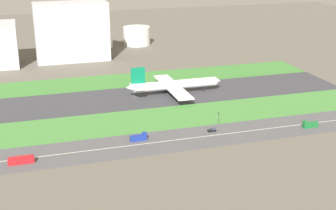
{
  "coord_description": "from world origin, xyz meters",
  "views": [
    {
      "loc": [
        -65.38,
        -283.86,
        95.86
      ],
      "look_at": [
        10.9,
        -36.5,
        6.0
      ],
      "focal_mm": 50.97,
      "sensor_mm": 36.0,
      "label": 1
    }
  ],
  "objects_px": {
    "fuel_tank_centre": "(100,38)",
    "fuel_tank_east": "(137,36)",
    "hangar_building": "(72,32)",
    "fuel_tank_west": "(70,40)",
    "traffic_light": "(219,118)",
    "truck_0": "(310,125)",
    "airliner": "(173,85)",
    "truck_1": "(139,137)",
    "car_1": "(212,130)",
    "bus_0": "(21,160)"
  },
  "relations": [
    {
      "from": "airliner",
      "to": "car_1",
      "type": "bearing_deg",
      "value": -89.93
    },
    {
      "from": "hangar_building",
      "to": "fuel_tank_west",
      "type": "relative_size",
      "value": 3.52
    },
    {
      "from": "car_1",
      "to": "truck_1",
      "type": "distance_m",
      "value": 39.81
    },
    {
      "from": "truck_1",
      "to": "fuel_tank_west",
      "type": "height_order",
      "value": "fuel_tank_west"
    },
    {
      "from": "fuel_tank_centre",
      "to": "fuel_tank_west",
      "type": "bearing_deg",
      "value": 180.0
    },
    {
      "from": "truck_1",
      "to": "fuel_tank_west",
      "type": "bearing_deg",
      "value": 92.5
    },
    {
      "from": "airliner",
      "to": "fuel_tank_east",
      "type": "height_order",
      "value": "airliner"
    },
    {
      "from": "car_1",
      "to": "fuel_tank_west",
      "type": "relative_size",
      "value": 0.26
    },
    {
      "from": "airliner",
      "to": "car_1",
      "type": "height_order",
      "value": "airliner"
    },
    {
      "from": "hangar_building",
      "to": "fuel_tank_east",
      "type": "bearing_deg",
      "value": 34.41
    },
    {
      "from": "hangar_building",
      "to": "fuel_tank_west",
      "type": "height_order",
      "value": "hangar_building"
    },
    {
      "from": "traffic_light",
      "to": "fuel_tank_centre",
      "type": "height_order",
      "value": "fuel_tank_centre"
    },
    {
      "from": "truck_0",
      "to": "hangar_building",
      "type": "xyz_separation_m",
      "value": [
        -104.2,
        192.0,
        22.4
      ]
    },
    {
      "from": "bus_0",
      "to": "fuel_tank_centre",
      "type": "bearing_deg",
      "value": -107.68
    },
    {
      "from": "truck_0",
      "to": "hangar_building",
      "type": "relative_size",
      "value": 0.14
    },
    {
      "from": "bus_0",
      "to": "truck_1",
      "type": "bearing_deg",
      "value": -170.09
    },
    {
      "from": "car_1",
      "to": "hangar_building",
      "type": "height_order",
      "value": "hangar_building"
    },
    {
      "from": "truck_1",
      "to": "traffic_light",
      "type": "xyz_separation_m",
      "value": [
        46.64,
        7.99,
        2.62
      ]
    },
    {
      "from": "fuel_tank_west",
      "to": "fuel_tank_centre",
      "type": "relative_size",
      "value": 0.72
    },
    {
      "from": "car_1",
      "to": "fuel_tank_east",
      "type": "bearing_deg",
      "value": 86.46
    },
    {
      "from": "truck_0",
      "to": "fuel_tank_centre",
      "type": "distance_m",
      "value": 248.39
    },
    {
      "from": "fuel_tank_east",
      "to": "hangar_building",
      "type": "bearing_deg",
      "value": -145.59
    },
    {
      "from": "car_1",
      "to": "fuel_tank_west",
      "type": "xyz_separation_m",
      "value": [
        -49.71,
        227.0,
        7.54
      ]
    },
    {
      "from": "bus_0",
      "to": "fuel_tank_east",
      "type": "height_order",
      "value": "fuel_tank_east"
    },
    {
      "from": "hangar_building",
      "to": "bus_0",
      "type": "bearing_deg",
      "value": -103.3
    },
    {
      "from": "truck_0",
      "to": "car_1",
      "type": "bearing_deg",
      "value": -10.78
    },
    {
      "from": "bus_0",
      "to": "car_1",
      "type": "bearing_deg",
      "value": -174.12
    },
    {
      "from": "fuel_tank_east",
      "to": "bus_0",
      "type": "bearing_deg",
      "value": -115.11
    },
    {
      "from": "truck_0",
      "to": "fuel_tank_east",
      "type": "bearing_deg",
      "value": -80.77
    },
    {
      "from": "hangar_building",
      "to": "fuel_tank_centre",
      "type": "bearing_deg",
      "value": 56.15
    },
    {
      "from": "car_1",
      "to": "traffic_light",
      "type": "height_order",
      "value": "traffic_light"
    },
    {
      "from": "airliner",
      "to": "fuel_tank_centre",
      "type": "relative_size",
      "value": 2.77
    },
    {
      "from": "fuel_tank_centre",
      "to": "fuel_tank_east",
      "type": "bearing_deg",
      "value": 0.0
    },
    {
      "from": "bus_0",
      "to": "truck_1",
      "type": "distance_m",
      "value": 58.1
    },
    {
      "from": "car_1",
      "to": "bus_0",
      "type": "bearing_deg",
      "value": -174.12
    },
    {
      "from": "traffic_light",
      "to": "truck_1",
      "type": "bearing_deg",
      "value": -170.27
    },
    {
      "from": "car_1",
      "to": "truck_0",
      "type": "distance_m",
      "value": 53.49
    },
    {
      "from": "traffic_light",
      "to": "car_1",
      "type": "bearing_deg",
      "value": -130.53
    },
    {
      "from": "car_1",
      "to": "traffic_light",
      "type": "distance_m",
      "value": 11.04
    },
    {
      "from": "airliner",
      "to": "fuel_tank_east",
      "type": "relative_size",
      "value": 2.53
    },
    {
      "from": "truck_1",
      "to": "traffic_light",
      "type": "bearing_deg",
      "value": 9.73
    },
    {
      "from": "fuel_tank_centre",
      "to": "truck_1",
      "type": "bearing_deg",
      "value": -94.61
    },
    {
      "from": "bus_0",
      "to": "car_1",
      "type": "height_order",
      "value": "bus_0"
    },
    {
      "from": "fuel_tank_centre",
      "to": "fuel_tank_east",
      "type": "height_order",
      "value": "fuel_tank_centre"
    },
    {
      "from": "hangar_building",
      "to": "fuel_tank_west",
      "type": "xyz_separation_m",
      "value": [
        1.95,
        45.0,
        -15.61
      ]
    },
    {
      "from": "truck_0",
      "to": "fuel_tank_centre",
      "type": "height_order",
      "value": "fuel_tank_centre"
    },
    {
      "from": "truck_1",
      "to": "truck_0",
      "type": "distance_m",
      "value": 92.88
    },
    {
      "from": "car_1",
      "to": "traffic_light",
      "type": "bearing_deg",
      "value": 49.47
    },
    {
      "from": "airliner",
      "to": "bus_0",
      "type": "xyz_separation_m",
      "value": [
        -96.96,
        -78.0,
        -4.41
      ]
    },
    {
      "from": "airliner",
      "to": "truck_0",
      "type": "relative_size",
      "value": 7.74
    }
  ]
}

